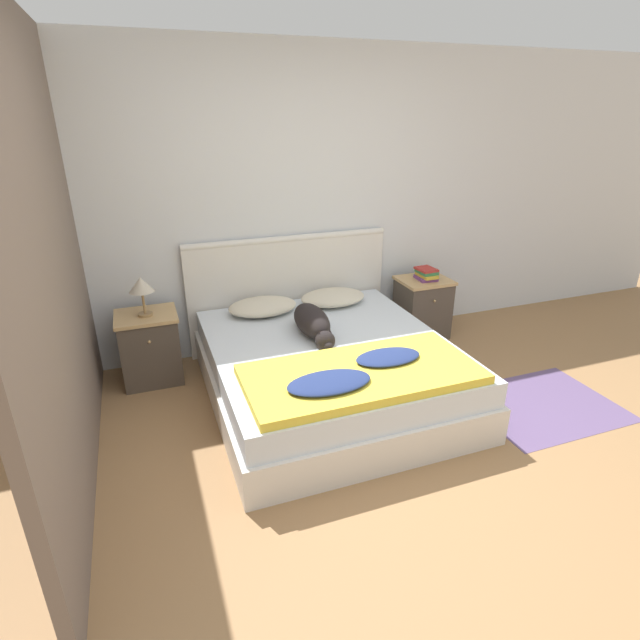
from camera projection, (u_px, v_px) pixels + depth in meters
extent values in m
plane|color=#997047|center=(393.00, 486.00, 2.92)|extent=(16.00, 16.00, 0.00)
cube|color=silver|center=(284.00, 205.00, 4.26)|extent=(9.00, 0.06, 2.55)
cube|color=#706056|center=(54.00, 256.00, 2.80)|extent=(0.06, 3.10, 2.55)
cube|color=silver|center=(329.00, 380.00, 3.79)|extent=(1.74, 1.94, 0.27)
cube|color=silver|center=(329.00, 354.00, 3.70)|extent=(1.68, 1.88, 0.19)
cube|color=silver|center=(289.00, 293.00, 4.50)|extent=(1.82, 0.04, 1.00)
cylinder|color=silver|center=(288.00, 239.00, 4.31)|extent=(1.82, 0.06, 0.06)
cube|color=#4C4238|center=(151.00, 349.00, 3.97)|extent=(0.44, 0.38, 0.54)
cube|color=tan|center=(146.00, 316.00, 3.86)|extent=(0.47, 0.41, 0.03)
sphere|color=tan|center=(149.00, 342.00, 3.74)|extent=(0.02, 0.02, 0.02)
cube|color=#4C4238|center=(422.00, 309.00, 4.77)|extent=(0.44, 0.38, 0.54)
cube|color=tan|center=(424.00, 281.00, 4.66)|extent=(0.47, 0.41, 0.03)
sphere|color=tan|center=(435.00, 301.00, 4.54)|extent=(0.02, 0.02, 0.02)
ellipsoid|color=beige|center=(263.00, 306.00, 4.16)|extent=(0.57, 0.40, 0.12)
ellipsoid|color=beige|center=(333.00, 297.00, 4.36)|extent=(0.57, 0.40, 0.12)
cube|color=yellow|center=(361.00, 374.00, 3.17)|extent=(1.49, 0.71, 0.06)
ellipsoid|color=navy|center=(329.00, 382.00, 2.97)|extent=(0.52, 0.29, 0.05)
ellipsoid|color=navy|center=(388.00, 357.00, 3.28)|extent=(0.45, 0.25, 0.05)
ellipsoid|color=black|center=(312.00, 321.00, 3.76)|extent=(0.23, 0.51, 0.22)
sphere|color=black|center=(325.00, 341.00, 3.53)|extent=(0.14, 0.14, 0.14)
ellipsoid|color=black|center=(328.00, 346.00, 3.48)|extent=(0.06, 0.08, 0.06)
cone|color=black|center=(319.00, 334.00, 3.50)|extent=(0.05, 0.05, 0.05)
cone|color=black|center=(330.00, 332.00, 3.53)|extent=(0.05, 0.05, 0.05)
ellipsoid|color=black|center=(307.00, 317.00, 3.98)|extent=(0.15, 0.23, 0.08)
cube|color=#703D7F|center=(426.00, 278.00, 4.64)|extent=(0.18, 0.20, 0.03)
cube|color=gold|center=(427.00, 275.00, 4.62)|extent=(0.13, 0.21, 0.03)
cube|color=#337547|center=(427.00, 272.00, 4.62)|extent=(0.15, 0.19, 0.03)
cube|color=#AD2D28|center=(426.00, 269.00, 4.60)|extent=(0.17, 0.20, 0.02)
cylinder|color=#9E7A4C|center=(145.00, 314.00, 3.83)|extent=(0.11, 0.11, 0.02)
cylinder|color=#9E7A4C|center=(144.00, 302.00, 3.79)|extent=(0.02, 0.02, 0.18)
cone|color=beige|center=(141.00, 285.00, 3.74)|extent=(0.18, 0.18, 0.11)
cube|color=#604C75|center=(543.00, 405.00, 3.72)|extent=(1.06, 0.84, 0.00)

